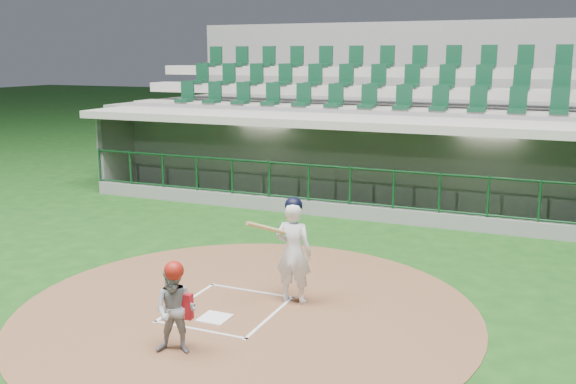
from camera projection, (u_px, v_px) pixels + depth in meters
name	position (u px, v px, depth m)	size (l,w,h in m)	color
ground	(236.00, 303.00, 10.29)	(120.00, 120.00, 0.00)	#144012
dirt_circle	(247.00, 310.00, 10.00)	(7.20, 7.20, 0.01)	brown
home_plate	(215.00, 318.00, 9.66)	(0.43, 0.43, 0.02)	white
batter_box_chalk	(227.00, 309.00, 10.02)	(1.55, 1.80, 0.01)	white
dugout_structure	(370.00, 168.00, 17.14)	(16.40, 3.70, 3.00)	slate
seating_deck	(399.00, 137.00, 19.81)	(17.00, 6.72, 5.15)	slate
batter	(293.00, 250.00, 10.15)	(0.84, 0.84, 1.73)	white
catcher	(176.00, 308.00, 8.44)	(0.68, 0.60, 1.27)	#94949A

